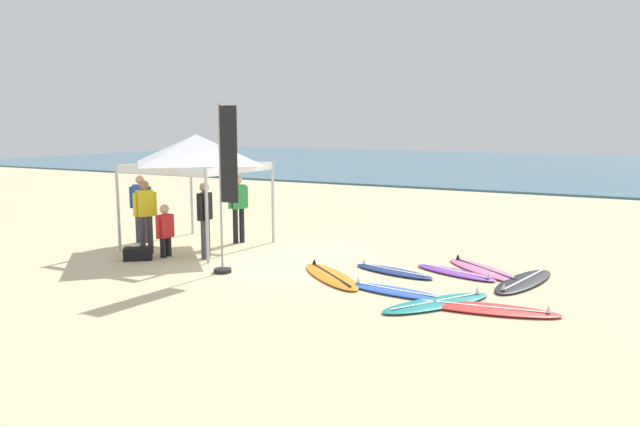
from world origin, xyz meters
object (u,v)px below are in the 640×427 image
Objects in this scene: person_green at (238,204)px; gear_bag_near_tent at (138,254)px; surfboard_orange at (331,276)px; surfboard_pink at (484,270)px; surfboard_red at (485,308)px; person_black at (205,215)px; surfboard_navy at (393,271)px; surfboard_purple at (455,272)px; person_yellow at (145,211)px; surfboard_teal at (437,303)px; canopy_tent at (197,149)px; person_red at (165,228)px; surfboard_black at (524,281)px; surfboard_blue at (395,291)px; banner_flag at (225,196)px; person_blue at (141,204)px.

gear_bag_near_tent is (-0.82, -2.66, -0.85)m from person_green.
surfboard_orange is 4.30m from person_green.
surfboard_red is at bearing -76.48° from surfboard_pink.
person_black is (-6.44, 0.92, 0.95)m from surfboard_red.
surfboard_navy is at bearing -148.57° from surfboard_pink.
person_yellow reaches higher than surfboard_purple.
surfboard_red and surfboard_teal have the same top height.
surfboard_teal is at bearing -16.31° from canopy_tent.
person_red is (-0.50, -2.12, -0.33)m from person_green.
canopy_tent reaches higher than person_red.
surfboard_teal is 3.68× the size of gear_bag_near_tent.
surfboard_pink is at bearing 6.22° from canopy_tent.
canopy_tent is 1.44× the size of surfboard_purple.
surfboard_navy and surfboard_orange have the same top height.
canopy_tent is 7.30m from surfboard_teal.
person_black is 1.57m from person_yellow.
surfboard_black is at bearing 1.36° from canopy_tent.
surfboard_navy is at bearing 45.04° from surfboard_orange.
person_yellow is at bearing 176.23° from surfboard_blue.
surfboard_purple is 0.56× the size of banner_flag.
person_yellow reaches higher than surfboard_black.
surfboard_blue is at bearing -3.77° from person_yellow.
surfboard_purple is 1.12× the size of person_green.
surfboard_orange is at bearing 1.18° from person_red.
person_black is (-6.68, -1.14, 0.95)m from surfboard_black.
person_green is 2.35m from person_yellow.
person_blue reaches higher than person_red.
surfboard_black is 0.69× the size of banner_flag.
surfboard_black is at bearing -5.45° from person_green.
person_blue reaches higher than surfboard_navy.
surfboard_teal is at bearing -5.90° from person_yellow.
surfboard_pink is 3.53× the size of gear_bag_near_tent.
person_green is (2.20, 1.12, 0.00)m from person_blue.
person_green is at bearing 158.19° from surfboard_red.
person_black is (2.61, -0.70, 0.00)m from person_blue.
surfboard_teal is 5.82m from person_black.
person_red is (-6.26, -1.52, 0.62)m from surfboard_purple.
surfboard_navy is 0.90× the size of surfboard_pink.
canopy_tent reaches higher than surfboard_teal.
gear_bag_near_tent reaches higher than surfboard_purple.
banner_flag reaches higher than surfboard_navy.
person_red is at bearing -6.13° from person_yellow.
surfboard_blue is at bearing -15.90° from surfboard_orange.
surfboard_navy is at bearing 113.04° from surfboard_blue.
surfboard_black is 1.38× the size of person_blue.
banner_flag reaches higher than surfboard_orange.
surfboard_blue is at bearing 1.83° from gear_bag_near_tent.
surfboard_orange is at bearing -3.85° from person_black.
surfboard_navy is (5.18, -0.24, -2.35)m from canopy_tent.
surfboard_purple is 2.53m from surfboard_orange.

